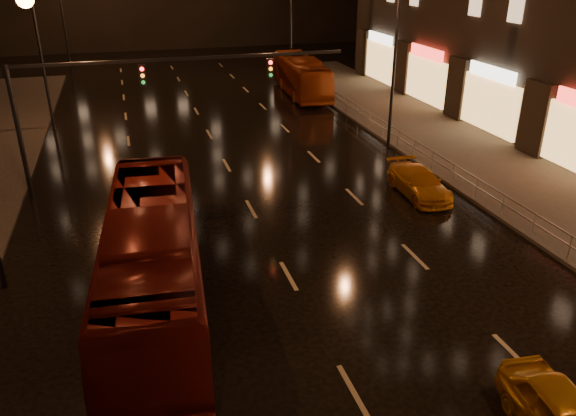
{
  "coord_description": "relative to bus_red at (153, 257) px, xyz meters",
  "views": [
    {
      "loc": [
        -4.85,
        -6.53,
        10.47
      ],
      "look_at": [
        0.08,
        10.35,
        2.5
      ],
      "focal_mm": 35.0,
      "sensor_mm": 36.0,
      "label": 1
    }
  ],
  "objects": [
    {
      "name": "traffic_signal",
      "position": [
        -0.46,
        10.37,
        3.06
      ],
      "size": [
        15.31,
        0.32,
        6.2
      ],
      "color": "black",
      "rests_on": "ground"
    },
    {
      "name": "bus_red",
      "position": [
        0.0,
        0.0,
        0.0
      ],
      "size": [
        3.79,
        12.23,
        3.36
      ],
      "primitive_type": "imported",
      "rotation": [
        0.0,
        0.0,
        -0.08
      ],
      "color": "#61120D",
      "rests_on": "ground"
    },
    {
      "name": "taxi_far",
      "position": [
        12.6,
        5.73,
        -1.05
      ],
      "size": [
        1.9,
        4.4,
        1.26
      ],
      "primitive_type": "imported",
      "rotation": [
        0.0,
        0.0,
        -0.03
      ],
      "color": "orange",
      "rests_on": "ground"
    },
    {
      "name": "ground",
      "position": [
        4.6,
        10.37,
        -1.68
      ],
      "size": [
        140.0,
        140.0,
        0.0
      ],
      "primitive_type": "plane",
      "color": "black",
      "rests_on": "ground"
    },
    {
      "name": "bus_curb",
      "position": [
        13.6,
        27.48,
        -0.18
      ],
      "size": [
        3.27,
        10.9,
        2.99
      ],
      "primitive_type": "imported",
      "rotation": [
        0.0,
        0.0,
        -0.07
      ],
      "color": "#9A380F",
      "rests_on": "ground"
    },
    {
      "name": "railing_right",
      "position": [
        14.8,
        8.37,
        -0.78
      ],
      "size": [
        0.05,
        56.0,
        1.0
      ],
      "color": "#99999E",
      "rests_on": "sidewalk_right"
    },
    {
      "name": "sidewalk_right",
      "position": [
        18.1,
        5.37,
        -1.6
      ],
      "size": [
        7.0,
        70.0,
        0.15
      ],
      "primitive_type": "cube",
      "color": "#38332D",
      "rests_on": "ground"
    }
  ]
}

